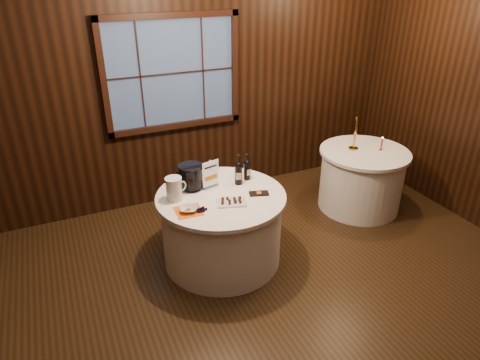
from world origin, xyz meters
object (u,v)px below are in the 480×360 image
ice_bucket (191,176)px  chocolate_plate (232,202)px  port_bottle_left (239,171)px  port_bottle_right (247,168)px  grape_bunch (202,210)px  sign_stand (210,178)px  chocolate_box (259,193)px  cracker_bowl (188,209)px  side_table (361,179)px  glass_pitcher (174,189)px  brass_candlestick (355,138)px  red_candle (381,145)px  main_table (222,227)px

ice_bucket → chocolate_plate: (0.25, -0.43, -0.12)m
port_bottle_left → port_bottle_right: 0.14m
chocolate_plate → grape_bunch: bearing=-174.6°
sign_stand → port_bottle_right: bearing=-11.6°
chocolate_box → cracker_bowl: bearing=-160.8°
side_table → cracker_bowl: bearing=-168.8°
chocolate_plate → cracker_bowl: cracker_bowl is taller
chocolate_box → sign_stand: bearing=156.5°
glass_pitcher → grape_bunch: bearing=-74.2°
cracker_bowl → brass_candlestick: size_ratio=0.38×
chocolate_plate → chocolate_box: size_ratio=1.67×
ice_bucket → brass_candlestick: brass_candlestick is taller
ice_bucket → glass_pitcher: 0.26m
chocolate_plate → brass_candlestick: size_ratio=0.76×
chocolate_plate → grape_bunch: 0.31m
chocolate_box → port_bottle_right: bearing=102.2°
ice_bucket → grape_bunch: ice_bucket is taller
sign_stand → red_candle: 2.22m
chocolate_plate → grape_bunch: size_ratio=1.90×
sign_stand → port_bottle_right: (0.41, 0.02, 0.02)m
sign_stand → chocolate_box: bearing=-54.5°
glass_pitcher → sign_stand: bearing=1.8°
grape_bunch → red_candle: (2.46, 0.46, 0.05)m
port_bottle_left → red_candle: port_bottle_left is taller
side_table → cracker_bowl: size_ratio=6.78×
port_bottle_left → ice_bucket: bearing=-168.2°
main_table → red_candle: (2.18, 0.24, 0.45)m
ice_bucket → sign_stand: bearing=-17.4°
chocolate_plate → red_candle: bearing=11.4°
port_bottle_right → chocolate_box: port_bottle_right is taller
cracker_bowl → ice_bucket: bearing=67.8°
main_table → port_bottle_right: size_ratio=4.44×
red_candle → main_table: bearing=-173.8°
side_table → sign_stand: 2.10m
port_bottle_right → glass_pitcher: port_bottle_right is taller
port_bottle_left → ice_bucket: port_bottle_left is taller
glass_pitcher → brass_candlestick: 2.36m
port_bottle_left → glass_pitcher: (-0.69, -0.05, -0.02)m
cracker_bowl → brass_candlestick: 2.36m
port_bottle_left → chocolate_box: bearing=-48.6°
port_bottle_left → chocolate_plate: bearing=-100.0°
port_bottle_right → cracker_bowl: bearing=-168.1°
main_table → chocolate_box: 0.54m
grape_bunch → brass_candlestick: 2.27m
chocolate_plate → red_candle: 2.20m
ice_bucket → cracker_bowl: ice_bucket is taller
port_bottle_right → chocolate_plate: port_bottle_right is taller
chocolate_box → ice_bucket: bearing=162.9°
port_bottle_left → brass_candlestick: (1.65, 0.26, 0.01)m
glass_pitcher → cracker_bowl: 0.28m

